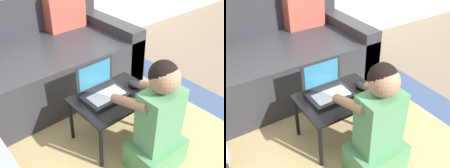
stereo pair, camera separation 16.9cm
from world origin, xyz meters
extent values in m
plane|color=#7F705B|center=(0.00, 0.00, 0.00)|extent=(16.00, 16.00, 0.00)
cube|color=#3D517A|center=(-0.05, 0.05, 0.00)|extent=(2.02, 1.69, 0.01)
cube|color=tan|center=(-0.05, 0.05, 0.01)|extent=(1.46, 1.21, 0.00)
cube|color=#2D2D33|center=(-0.19, 1.06, 0.21)|extent=(1.63, 0.93, 0.42)
cube|color=#2D2D33|center=(-0.19, 1.43, 0.59)|extent=(1.63, 0.21, 0.33)
cube|color=#2D2D33|center=(0.54, 1.06, 0.26)|extent=(0.16, 0.93, 0.51)
cube|color=#B24C3D|center=(0.24, 1.25, 0.60)|extent=(0.36, 0.14, 0.36)
cube|color=black|center=(-0.05, 0.23, 0.34)|extent=(0.52, 0.37, 0.02)
cylinder|color=black|center=(-0.29, 0.07, 0.16)|extent=(0.02, 0.02, 0.33)
cylinder|color=black|center=(0.19, 0.07, 0.16)|extent=(0.02, 0.02, 0.33)
cylinder|color=black|center=(-0.29, 0.39, 0.16)|extent=(0.02, 0.02, 0.33)
cylinder|color=black|center=(0.19, 0.39, 0.16)|extent=(0.02, 0.02, 0.33)
cube|color=#232328|center=(-0.10, 0.26, 0.35)|extent=(0.28, 0.21, 0.02)
cube|color=silver|center=(-0.10, 0.25, 0.36)|extent=(0.23, 0.12, 0.00)
cube|color=#232328|center=(-0.10, 0.36, 0.46)|extent=(0.28, 0.01, 0.20)
cube|color=teal|center=(-0.10, 0.36, 0.46)|extent=(0.24, 0.00, 0.16)
ellipsoid|color=black|center=(0.13, 0.22, 0.36)|extent=(0.06, 0.11, 0.04)
cube|color=#518E5B|center=(-0.02, -0.13, 0.10)|extent=(0.33, 0.24, 0.19)
cube|color=#518E5B|center=(-0.02, -0.13, 0.37)|extent=(0.25, 0.16, 0.36)
sphere|color=#9E7556|center=(-0.02, -0.13, 0.64)|extent=(0.16, 0.16, 0.16)
sphere|color=black|center=(-0.02, -0.12, 0.65)|extent=(0.16, 0.16, 0.16)
cylinder|color=#9E7556|center=(-0.13, 0.00, 0.47)|extent=(0.06, 0.28, 0.14)
cylinder|color=#9E7556|center=(0.10, 0.00, 0.47)|extent=(0.06, 0.28, 0.14)
camera|label=1|loc=(-0.94, -0.80, 1.33)|focal=42.00mm
camera|label=2|loc=(-0.80, -0.90, 1.33)|focal=42.00mm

